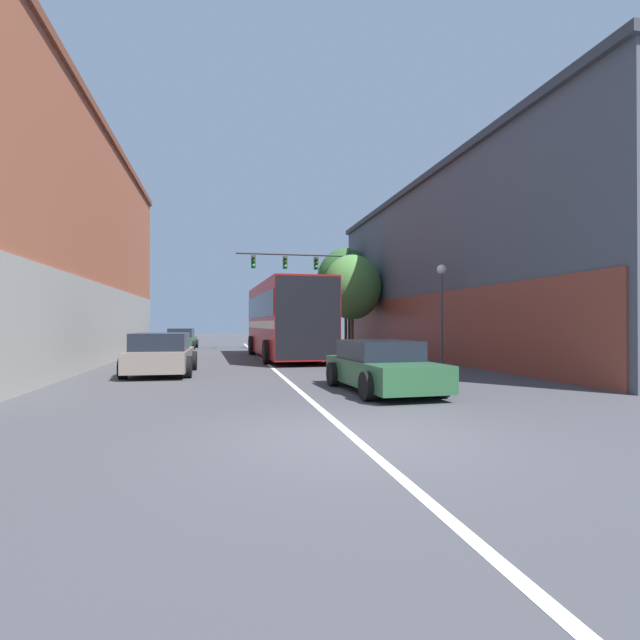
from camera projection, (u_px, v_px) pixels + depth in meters
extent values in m
plane|color=#424247|center=(353.00, 437.00, 7.28)|extent=(160.00, 160.00, 0.00)
cube|color=silver|center=(266.00, 362.00, 21.26)|extent=(0.14, 40.51, 0.01)
cube|color=#995138|center=(26.00, 243.00, 19.84)|extent=(6.06, 25.36, 9.73)
cube|color=#9E998E|center=(105.00, 325.00, 20.40)|extent=(0.24, 24.85, 3.20)
cube|color=brown|center=(26.00, 125.00, 19.87)|extent=(6.30, 25.61, 0.30)
cube|color=#4C515B|center=(504.00, 271.00, 25.31)|extent=(9.48, 26.37, 8.63)
cube|color=brown|center=(417.00, 327.00, 24.38)|extent=(0.24, 25.84, 3.02)
cube|color=#393D44|center=(504.00, 190.00, 25.34)|extent=(9.86, 26.64, 0.30)
cube|color=maroon|center=(286.00, 319.00, 23.80)|extent=(2.94, 10.45, 3.30)
cube|color=black|center=(286.00, 307.00, 23.80)|extent=(2.99, 10.24, 1.06)
cube|color=beige|center=(286.00, 325.00, 23.80)|extent=(2.98, 10.34, 0.33)
cube|color=black|center=(308.00, 318.00, 18.78)|extent=(2.51, 0.15, 3.17)
cylinder|color=black|center=(252.00, 345.00, 26.61)|extent=(0.34, 1.01, 1.00)
cylinder|color=black|center=(300.00, 345.00, 27.22)|extent=(0.34, 1.01, 1.00)
cylinder|color=black|center=(267.00, 352.00, 20.36)|extent=(0.34, 1.01, 1.00)
cylinder|color=black|center=(329.00, 351.00, 20.97)|extent=(0.34, 1.01, 1.00)
cube|color=#285633|center=(383.00, 372.00, 12.16)|extent=(1.93, 4.34, 0.60)
cube|color=black|center=(379.00, 350.00, 12.41)|extent=(1.67, 2.30, 0.46)
cylinder|color=black|center=(333.00, 374.00, 13.22)|extent=(0.26, 0.64, 0.63)
cylinder|color=black|center=(394.00, 372.00, 13.66)|extent=(0.26, 0.64, 0.63)
cylinder|color=black|center=(367.00, 386.00, 10.67)|extent=(0.26, 0.64, 0.63)
cylinder|color=black|center=(441.00, 384.00, 11.11)|extent=(0.26, 0.64, 0.63)
cube|color=#285633|center=(182.00, 342.00, 32.77)|extent=(1.76, 4.27, 0.61)
cube|color=black|center=(181.00, 333.00, 32.56)|extent=(1.57, 2.24, 0.57)
cylinder|color=black|center=(171.00, 344.00, 33.92)|extent=(0.24, 0.58, 0.57)
cylinder|color=black|center=(196.00, 344.00, 34.20)|extent=(0.24, 0.58, 0.57)
cylinder|color=black|center=(165.00, 345.00, 31.33)|extent=(0.24, 0.58, 0.57)
cylinder|color=black|center=(193.00, 345.00, 31.61)|extent=(0.24, 0.58, 0.57)
cube|color=slate|center=(161.00, 359.00, 16.32)|extent=(1.86, 4.24, 0.62)
cube|color=black|center=(161.00, 341.00, 16.11)|extent=(1.70, 2.21, 0.55)
cylinder|color=black|center=(138.00, 361.00, 17.43)|extent=(0.23, 0.67, 0.67)
cylinder|color=black|center=(194.00, 361.00, 17.77)|extent=(0.23, 0.67, 0.67)
cylinder|color=black|center=(123.00, 368.00, 14.86)|extent=(0.23, 0.67, 0.67)
cylinder|color=black|center=(188.00, 367.00, 15.20)|extent=(0.23, 0.67, 0.67)
cylinder|color=#333338|center=(349.00, 300.00, 32.58)|extent=(0.18, 0.18, 6.38)
cylinder|color=#333338|center=(294.00, 255.00, 31.88)|extent=(7.32, 0.12, 0.12)
cube|color=#234723|center=(316.00, 263.00, 32.17)|extent=(0.28, 0.24, 0.80)
sphere|color=black|center=(317.00, 259.00, 32.02)|extent=(0.18, 0.18, 0.18)
sphere|color=black|center=(317.00, 263.00, 32.02)|extent=(0.18, 0.18, 0.18)
sphere|color=green|center=(317.00, 267.00, 32.01)|extent=(0.18, 0.18, 0.18)
cube|color=#234723|center=(285.00, 262.00, 31.77)|extent=(0.28, 0.24, 0.80)
sphere|color=black|center=(285.00, 258.00, 31.62)|extent=(0.18, 0.18, 0.18)
sphere|color=black|center=(285.00, 262.00, 31.62)|extent=(0.18, 0.18, 0.18)
sphere|color=green|center=(285.00, 266.00, 31.62)|extent=(0.18, 0.18, 0.18)
cube|color=#234723|center=(253.00, 262.00, 31.38)|extent=(0.28, 0.24, 0.80)
sphere|color=black|center=(254.00, 257.00, 31.23)|extent=(0.18, 0.18, 0.18)
sphere|color=black|center=(254.00, 261.00, 31.23)|extent=(0.18, 0.18, 0.18)
sphere|color=green|center=(253.00, 265.00, 31.23)|extent=(0.18, 0.18, 0.18)
cone|color=#47474C|center=(442.00, 363.00, 19.82)|extent=(0.26, 0.26, 0.20)
cylinder|color=#47474C|center=(442.00, 319.00, 19.83)|extent=(0.10, 0.10, 3.69)
sphere|color=white|center=(442.00, 269.00, 19.84)|extent=(0.39, 0.39, 0.39)
cylinder|color=#4C3823|center=(352.00, 332.00, 29.65)|extent=(0.18, 0.18, 2.35)
ellipsoid|color=#4C843D|center=(352.00, 287.00, 29.67)|extent=(3.51, 3.15, 3.86)
cylinder|color=#4C3823|center=(346.00, 326.00, 34.09)|extent=(0.20, 0.20, 2.95)
ellipsoid|color=#2D5B28|center=(346.00, 280.00, 34.11)|extent=(3.98, 3.58, 4.37)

